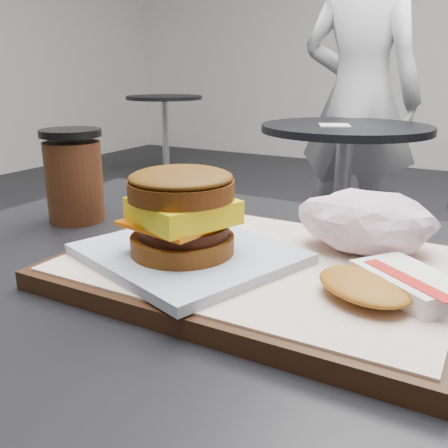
% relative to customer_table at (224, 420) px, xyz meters
% --- Properties ---
extents(customer_table, '(0.80, 0.60, 0.77)m').
position_rel_customer_table_xyz_m(customer_table, '(0.00, 0.00, 0.00)').
color(customer_table, '#A5A5AA').
rests_on(customer_table, ground).
extents(serving_tray, '(0.38, 0.28, 0.02)m').
position_rel_customer_table_xyz_m(serving_tray, '(0.04, 0.00, 0.20)').
color(serving_tray, black).
rests_on(serving_tray, customer_table).
extents(breakfast_sandwich, '(0.23, 0.22, 0.09)m').
position_rel_customer_table_xyz_m(breakfast_sandwich, '(-0.02, -0.04, 0.24)').
color(breakfast_sandwich, silver).
rests_on(breakfast_sandwich, serving_tray).
extents(hash_brown, '(0.14, 0.13, 0.02)m').
position_rel_customer_table_xyz_m(hash_brown, '(0.17, -0.02, 0.22)').
color(hash_brown, white).
rests_on(hash_brown, serving_tray).
extents(crumpled_wrapper, '(0.14, 0.11, 0.06)m').
position_rel_customer_table_xyz_m(crumpled_wrapper, '(0.12, 0.08, 0.24)').
color(crumpled_wrapper, white).
rests_on(crumpled_wrapper, serving_tray).
extents(coffee_cup, '(0.08, 0.08, 0.12)m').
position_rel_customer_table_xyz_m(coffee_cup, '(-0.26, 0.06, 0.25)').
color(coffee_cup, '#421F0F').
rests_on(coffee_cup, customer_table).
extents(neighbor_table, '(0.70, 0.70, 0.75)m').
position_rel_customer_table_xyz_m(neighbor_table, '(-0.35, 1.65, -0.03)').
color(neighbor_table, black).
rests_on(neighbor_table, ground).
extents(napkin, '(0.16, 0.16, 0.00)m').
position_rel_customer_table_xyz_m(napkin, '(-0.38, 1.59, 0.17)').
color(napkin, white).
rests_on(napkin, neighbor_table).
extents(patron, '(0.63, 0.44, 1.65)m').
position_rel_customer_table_xyz_m(patron, '(-0.43, 2.12, 0.24)').
color(patron, silver).
rests_on(patron, ground).
extents(bg_table_mid, '(0.66, 0.66, 0.75)m').
position_rel_customer_table_xyz_m(bg_table_mid, '(-2.40, 3.20, -0.02)').
color(bg_table_mid, black).
rests_on(bg_table_mid, ground).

